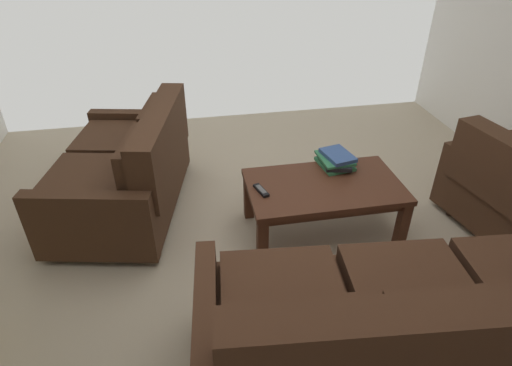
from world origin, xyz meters
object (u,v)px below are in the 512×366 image
(coffee_table, at_px, (324,192))
(book_stack, at_px, (336,160))
(sofa_main, at_px, (419,331))
(loveseat_near, at_px, (128,171))
(tv_remote, at_px, (261,190))

(coffee_table, relative_size, book_stack, 3.50)
(sofa_main, bearing_deg, coffee_table, -87.15)
(sofa_main, height_order, coffee_table, sofa_main)
(sofa_main, bearing_deg, book_stack, -93.89)
(sofa_main, distance_m, coffee_table, 1.24)
(sofa_main, height_order, loveseat_near, sofa_main)
(coffee_table, bearing_deg, book_stack, -125.15)
(coffee_table, height_order, tv_remote, tv_remote)
(loveseat_near, bearing_deg, coffee_table, 158.58)
(book_stack, distance_m, tv_remote, 0.66)
(tv_remote, bearing_deg, book_stack, -158.71)
(loveseat_near, xyz_separation_m, coffee_table, (-1.39, 0.54, -0.00))
(sofa_main, relative_size, book_stack, 6.96)
(tv_remote, bearing_deg, coffee_table, -178.49)
(coffee_table, bearing_deg, tv_remote, 1.51)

